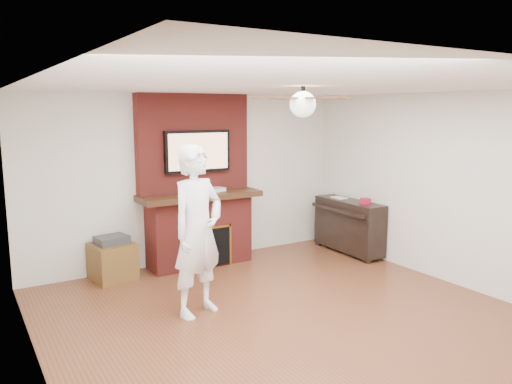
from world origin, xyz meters
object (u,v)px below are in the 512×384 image
fireplace (197,198)px  person (198,231)px  side_table (113,260)px  piano (349,225)px

fireplace → person: size_ratio=1.32×
fireplace → side_table: size_ratio=4.15×
person → side_table: (-0.51, 1.63, -0.67)m
person → piano: bearing=-2.6°
fireplace → side_table: bearing=-177.0°
fireplace → piano: fireplace is taller
fireplace → side_table: (-1.29, -0.07, -0.72)m
side_table → piano: piano is taller
fireplace → person: (-0.78, -1.70, -0.04)m
side_table → piano: (3.59, -0.67, 0.18)m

